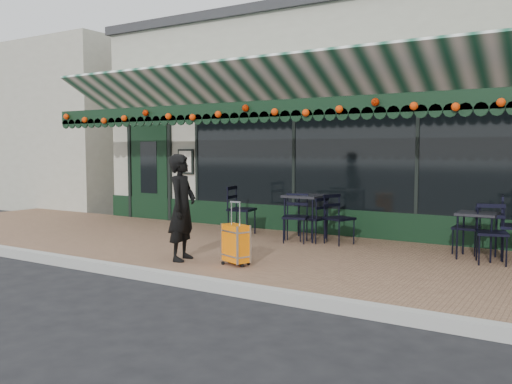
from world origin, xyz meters
The scene contains 15 objects.
ground centered at (0.00, 0.00, 0.00)m, with size 80.00×80.00×0.00m, color black.
sidewalk centered at (0.00, 2.00, 0.07)m, with size 18.00×4.00×0.15m, color brown.
curb centered at (0.00, -0.08, 0.07)m, with size 18.00×0.16×0.15m, color #9E9E99.
restaurant_building centered at (0.00, 7.84, 2.27)m, with size 12.00×9.60×4.50m.
neighbor_building_left centered at (-13.00, 8.00, 2.40)m, with size 12.00×8.00×4.80m, color #AFAD9A.
woman centered at (-1.09, 0.64, 0.93)m, with size 0.57×0.37×1.55m, color black.
suitcase centered at (-0.23, 0.76, 0.45)m, with size 0.44×0.34×0.89m.
cafe_table_a centered at (2.56, 3.04, 0.77)m, with size 0.56×0.56×0.69m.
cafe_table_b centered at (-0.37, 3.22, 0.88)m, with size 0.66×0.66×0.81m.
chair_a_left centered at (2.35, 3.33, 0.55)m, with size 0.40×0.40×0.79m, color black, non-canonical shape.
chair_a_front centered at (2.80, 2.75, 0.58)m, with size 0.43×0.43×0.86m, color black, non-canonical shape.
chair_b_left centered at (-0.14, 3.08, 0.55)m, with size 0.40×0.40×0.81m, color black, non-canonical shape.
chair_b_right centered at (0.33, 3.11, 0.58)m, with size 0.43×0.43×0.86m, color black, non-canonical shape.
chair_b_front centered at (-0.39, 2.88, 0.58)m, with size 0.43×0.43×0.86m, color black, non-canonical shape.
chair_solo centered at (-1.66, 3.10, 0.62)m, with size 0.47×0.47×0.94m, color black, non-canonical shape.
Camera 1 is at (3.95, -5.46, 1.77)m, focal length 38.00 mm.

